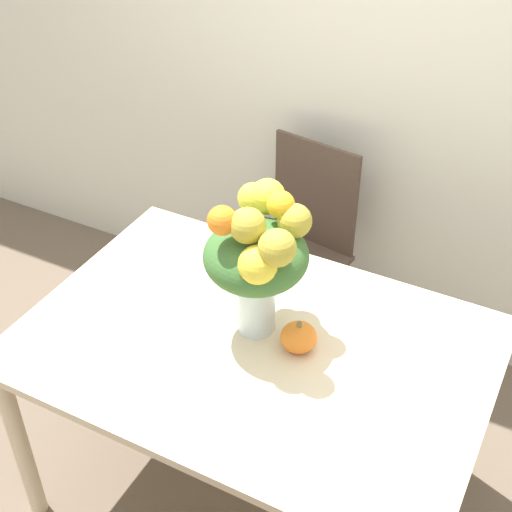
% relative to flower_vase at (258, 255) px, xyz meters
% --- Properties ---
extents(ground_plane, '(12.00, 12.00, 0.00)m').
position_rel_flower_vase_xyz_m(ground_plane, '(0.02, -0.06, -1.05)').
color(ground_plane, brown).
extents(wall_back, '(8.00, 0.06, 2.70)m').
position_rel_flower_vase_xyz_m(wall_back, '(0.02, 1.08, 0.30)').
color(wall_back, silver).
rests_on(wall_back, ground_plane).
extents(dining_table, '(1.44, 0.99, 0.77)m').
position_rel_flower_vase_xyz_m(dining_table, '(0.02, -0.06, -0.38)').
color(dining_table, beige).
rests_on(dining_table, ground_plane).
extents(flower_vase, '(0.32, 0.36, 0.48)m').
position_rel_flower_vase_xyz_m(flower_vase, '(0.00, 0.00, 0.00)').
color(flower_vase, silver).
rests_on(flower_vase, dining_table).
extents(pumpkin, '(0.11, 0.11, 0.10)m').
position_rel_flower_vase_xyz_m(pumpkin, '(0.15, -0.03, -0.24)').
color(pumpkin, orange).
rests_on(pumpkin, dining_table).
extents(dining_chair_near_window, '(0.48, 0.48, 0.96)m').
position_rel_flower_vase_xyz_m(dining_chair_near_window, '(-0.21, 0.77, -0.55)').
color(dining_chair_near_window, '#47382D').
rests_on(dining_chair_near_window, ground_plane).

